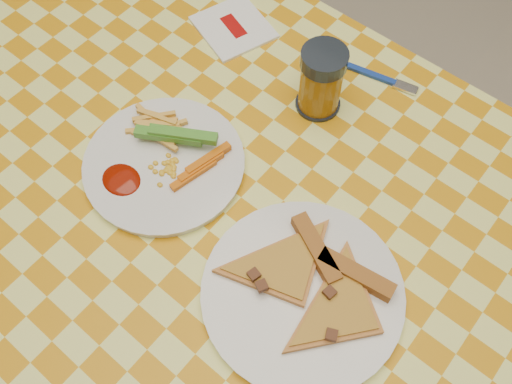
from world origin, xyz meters
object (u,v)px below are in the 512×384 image
at_px(table, 228,235).
at_px(drink_glass, 321,81).
at_px(plate_left, 164,165).
at_px(plate_right, 302,294).

xyz_separation_m(table, drink_glass, (-0.02, 0.25, 0.13)).
relative_size(plate_left, drink_glass, 2.03).
distance_m(table, drink_glass, 0.28).
bearing_deg(plate_right, table, 170.33).
bearing_deg(table, plate_left, 179.09).
bearing_deg(plate_left, table, -0.91).
distance_m(table, plate_left, 0.15).
bearing_deg(table, drink_glass, 93.64).
xyz_separation_m(plate_left, plate_right, (0.28, -0.03, 0.00)).
xyz_separation_m(table, plate_left, (-0.12, 0.00, 0.08)).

